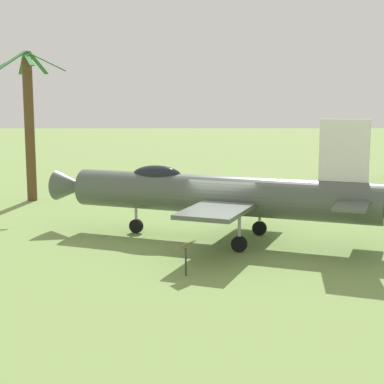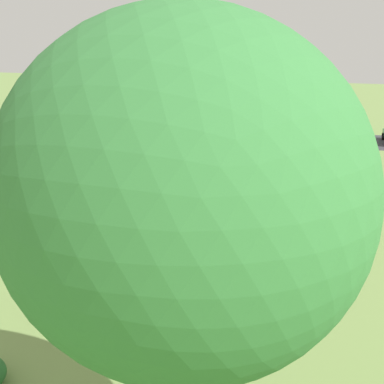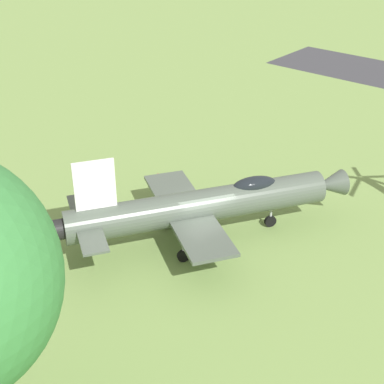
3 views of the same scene
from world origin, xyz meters
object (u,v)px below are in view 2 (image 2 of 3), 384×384
at_px(info_plaque, 126,218).
at_px(parked_car_silver, 288,130).
at_px(shade_tree, 182,197).
at_px(parked_car_yellow, 318,131).
at_px(parked_car_white, 360,133).
at_px(display_jet, 215,216).

distance_m(info_plaque, parked_car_silver, 29.74).
distance_m(shade_tree, info_plaque, 17.82).
xyz_separation_m(shade_tree, parked_car_yellow, (44.30, 6.14, -5.80)).
bearing_deg(parked_car_yellow, parked_car_white, 93.27).
height_order(display_jet, parked_car_silver, display_jet).
distance_m(display_jet, parked_car_yellow, 31.33).
relative_size(parked_car_yellow, parked_car_silver, 1.13).
distance_m(info_plaque, parked_car_yellow, 30.39).
height_order(shade_tree, parked_car_yellow, shade_tree).
relative_size(display_jet, parked_car_silver, 3.25).
bearing_deg(info_plaque, parked_car_silver, -0.71).
xyz_separation_m(display_jet, info_plaque, (1.04, 4.95, -1.04)).
bearing_deg(shade_tree, parked_car_yellow, 7.90).
height_order(parked_car_yellow, parked_car_silver, parked_car_silver).
relative_size(parked_car_white, parked_car_silver, 1.07).
height_order(info_plaque, parked_car_white, parked_car_white).
xyz_separation_m(shade_tree, parked_car_white, (44.89, 2.53, -5.80)).
xyz_separation_m(parked_car_yellow, parked_car_silver, (-0.49, 2.78, 0.03)).
relative_size(display_jet, shade_tree, 1.40).
height_order(info_plaque, parked_car_yellow, parked_car_yellow).
distance_m(display_jet, info_plaque, 5.17).
relative_size(shade_tree, info_plaque, 8.68).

